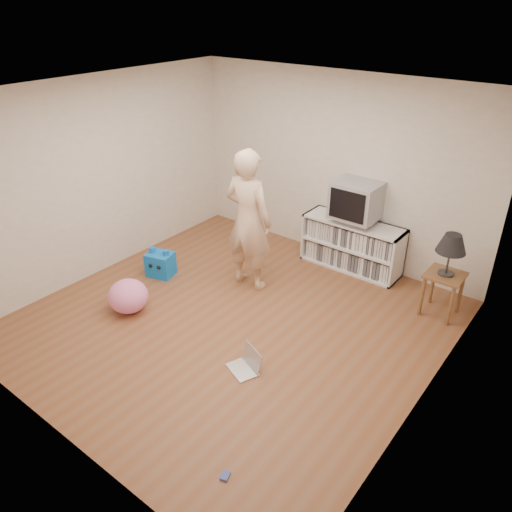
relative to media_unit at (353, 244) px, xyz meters
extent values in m
plane|color=brown|center=(-0.47, -2.04, -0.35)|extent=(4.50, 4.50, 0.00)
cube|color=beige|center=(-0.47, 0.21, 0.95)|extent=(4.50, 0.02, 2.60)
cube|color=beige|center=(-0.47, -4.29, 0.95)|extent=(4.50, 0.02, 2.60)
cube|color=beige|center=(-2.72, -2.04, 0.95)|extent=(0.02, 4.50, 2.60)
cube|color=beige|center=(1.78, -2.04, 0.95)|extent=(0.02, 4.50, 2.60)
cube|color=white|center=(-0.47, -2.04, 2.25)|extent=(4.50, 4.50, 0.01)
cube|color=white|center=(0.00, 0.19, 0.00)|extent=(1.40, 0.03, 0.70)
cube|color=white|center=(-0.69, -0.02, 0.00)|extent=(0.03, 0.45, 0.70)
cube|color=white|center=(0.69, -0.02, 0.00)|extent=(0.03, 0.45, 0.70)
cube|color=white|center=(0.00, -0.02, -0.33)|extent=(1.40, 0.45, 0.03)
cube|color=white|center=(0.00, -0.02, 0.00)|extent=(1.34, 0.45, 0.03)
cube|color=white|center=(0.00, -0.02, 0.33)|extent=(1.40, 0.45, 0.03)
cube|color=silver|center=(0.00, -0.02, 0.00)|extent=(1.26, 0.36, 0.64)
cube|color=gray|center=(0.00, -0.02, 0.39)|extent=(0.45, 0.35, 0.07)
cube|color=#97979C|center=(0.00, -0.02, 0.67)|extent=(0.60, 0.52, 0.50)
cube|color=black|center=(0.00, -0.28, 0.67)|extent=(0.50, 0.01, 0.40)
cylinder|color=brown|center=(1.23, -0.56, -0.09)|extent=(0.04, 0.04, 0.52)
cylinder|color=brown|center=(1.57, -0.56, -0.09)|extent=(0.04, 0.04, 0.52)
cylinder|color=brown|center=(1.23, -0.22, -0.09)|extent=(0.04, 0.04, 0.52)
cylinder|color=brown|center=(1.57, -0.22, -0.09)|extent=(0.04, 0.04, 0.52)
cube|color=brown|center=(1.40, -0.39, 0.19)|extent=(0.42, 0.42, 0.03)
cylinder|color=#333333|center=(1.40, -0.39, 0.21)|extent=(0.18, 0.18, 0.02)
cylinder|color=#333333|center=(1.40, -0.39, 0.39)|extent=(0.02, 0.02, 0.32)
imported|color=beige|center=(-0.86, -1.25, 0.57)|extent=(0.69, 0.46, 1.85)
cube|color=silver|center=(0.17, -2.65, -0.34)|extent=(0.39, 0.34, 0.02)
cube|color=silver|center=(0.21, -2.54, -0.23)|extent=(0.33, 0.19, 0.22)
cube|color=black|center=(0.21, -2.54, -0.23)|extent=(0.29, 0.16, 0.18)
cube|color=#4555BA|center=(0.87, -3.73, -0.34)|extent=(0.09, 0.11, 0.02)
cube|color=blue|center=(-1.96, -1.81, -0.19)|extent=(0.41, 0.36, 0.33)
cylinder|color=blue|center=(-2.06, -1.84, 0.02)|extent=(0.08, 0.08, 0.07)
cylinder|color=blue|center=(-1.85, -1.78, 0.02)|extent=(0.08, 0.08, 0.07)
sphere|color=black|center=(-1.98, -1.97, -0.15)|extent=(0.05, 0.05, 0.05)
sphere|color=black|center=(-1.86, -1.93, -0.15)|extent=(0.05, 0.05, 0.05)
ellipsoid|color=pink|center=(-1.62, -2.65, -0.14)|extent=(0.54, 0.54, 0.41)
camera|label=1|loc=(2.73, -5.72, 3.14)|focal=35.00mm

